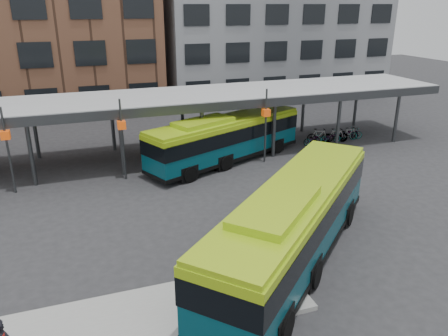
# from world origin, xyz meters

# --- Properties ---
(ground) EXTENTS (120.00, 120.00, 0.00)m
(ground) POSITION_xyz_m (0.00, 0.00, 0.00)
(ground) COLOR #28282B
(ground) RESTS_ON ground
(boarding_island) EXTENTS (14.00, 3.00, 0.18)m
(boarding_island) POSITION_xyz_m (-5.50, -3.00, 0.09)
(boarding_island) COLOR gray
(boarding_island) RESTS_ON ground
(canopy) EXTENTS (40.00, 6.53, 4.80)m
(canopy) POSITION_xyz_m (-0.06, 12.87, 3.91)
(canopy) COLOR #999B9E
(canopy) RESTS_ON ground
(building_grey) EXTENTS (24.00, 14.00, 20.00)m
(building_grey) POSITION_xyz_m (16.00, 32.00, 10.00)
(building_grey) COLOR slate
(building_grey) RESTS_ON ground
(bus_front) EXTENTS (11.11, 10.57, 3.49)m
(bus_front) POSITION_xyz_m (2.08, -1.52, 1.82)
(bus_front) COLOR #063F4C
(bus_front) RESTS_ON ground
(bus_rear) EXTENTS (11.48, 6.78, 3.16)m
(bus_rear) POSITION_xyz_m (3.60, 10.59, 1.65)
(bus_rear) COLOR #063F4C
(bus_rear) RESTS_ON ground
(bike_rack) EXTENTS (5.28, 1.37, 1.07)m
(bike_rack) POSITION_xyz_m (12.90, 12.04, 0.48)
(bike_rack) COLOR slate
(bike_rack) RESTS_ON ground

